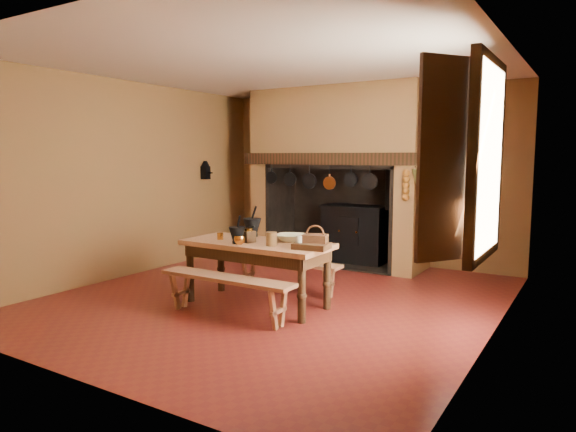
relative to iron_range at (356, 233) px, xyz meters
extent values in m
plane|color=maroon|center=(0.04, -2.45, -0.48)|extent=(5.50, 5.50, 0.00)
plane|color=silver|center=(0.04, -2.45, 2.32)|extent=(5.50, 5.50, 0.00)
cube|color=brown|center=(0.04, 0.30, 0.92)|extent=(5.00, 0.02, 2.80)
cube|color=brown|center=(-2.46, -2.45, 0.92)|extent=(0.02, 5.50, 2.80)
cube|color=brown|center=(2.54, -2.45, 0.92)|extent=(0.02, 5.50, 2.80)
cube|color=brown|center=(0.04, -5.20, 0.92)|extent=(5.00, 0.02, 2.80)
cube|color=brown|center=(-1.51, -0.15, 0.92)|extent=(0.30, 0.90, 2.80)
cube|color=brown|center=(0.99, -0.15, 0.92)|extent=(0.30, 0.90, 2.80)
cube|color=brown|center=(-0.26, -0.15, 1.72)|extent=(2.20, 0.90, 1.20)
cube|color=black|center=(-0.26, -0.55, 1.21)|extent=(2.95, 0.22, 0.18)
cube|color=black|center=(-0.26, 0.27, 0.32)|extent=(2.20, 0.06, 1.60)
cube|color=black|center=(-0.26, -0.15, -0.47)|extent=(2.20, 0.90, 0.02)
cube|color=black|center=(-0.01, 0.00, -0.03)|extent=(1.00, 0.50, 0.90)
cube|color=black|center=(-0.01, -0.02, 0.44)|extent=(1.04, 0.54, 0.04)
cube|color=black|center=(-0.01, -0.26, 0.07)|extent=(0.35, 0.02, 0.45)
cylinder|color=black|center=(0.54, 0.00, 0.77)|extent=(0.10, 0.10, 0.70)
cylinder|color=orange|center=(-0.16, -0.28, 0.07)|extent=(0.03, 0.03, 0.03)
cylinder|color=orange|center=(0.14, -0.28, 0.07)|extent=(0.03, 0.03, 0.03)
cylinder|color=orange|center=(-1.01, -0.15, -0.38)|extent=(0.40, 0.40, 0.20)
cylinder|color=orange|center=(-0.96, -0.40, -0.39)|extent=(0.34, 0.34, 0.18)
cube|color=black|center=(-1.21, -0.05, -0.40)|extent=(0.18, 0.18, 0.16)
cone|color=#586630|center=(1.22, -0.66, 0.90)|extent=(0.20, 0.20, 0.35)
cube|color=white|center=(2.52, -2.85, 1.22)|extent=(0.02, 1.00, 1.60)
cube|color=#341F10|center=(2.49, -2.85, 2.06)|extent=(0.08, 1.16, 0.08)
cube|color=#341F10|center=(2.49, -2.85, 0.38)|extent=(0.08, 1.16, 0.08)
cube|color=#341F10|center=(2.29, -3.53, 1.22)|extent=(0.29, 0.39, 1.60)
cube|color=#341F10|center=(2.29, -2.17, 1.22)|extent=(0.29, 0.39, 1.60)
cube|color=black|center=(-2.38, -0.90, 0.97)|extent=(0.12, 0.12, 0.22)
cone|color=black|center=(-2.38, -0.90, 1.12)|extent=(0.16, 0.16, 0.10)
cylinder|color=black|center=(-2.29, -0.90, 0.97)|extent=(0.12, 0.02, 0.02)
cube|color=#B27A51|center=(0.01, -2.80, 0.24)|extent=(1.73, 0.77, 0.06)
cube|color=#341F10|center=(0.01, -2.80, 0.14)|extent=(1.61, 0.65, 0.13)
cylinder|color=#341F10|center=(-0.76, -3.09, -0.14)|extent=(0.09, 0.09, 0.69)
cylinder|color=#341F10|center=(0.78, -3.09, -0.14)|extent=(0.09, 0.09, 0.69)
cylinder|color=#341F10|center=(-0.76, -2.51, -0.14)|extent=(0.09, 0.09, 0.69)
cylinder|color=#341F10|center=(0.78, -2.51, -0.14)|extent=(0.09, 0.09, 0.69)
cube|color=#B27A51|center=(0.01, -3.37, -0.05)|extent=(1.62, 0.28, 0.04)
cube|color=#B27A51|center=(0.01, -2.13, -0.09)|extent=(1.47, 0.26, 0.04)
cylinder|color=black|center=(-0.26, -2.52, 0.28)|extent=(0.13, 0.13, 0.04)
cone|color=black|center=(-0.26, -2.52, 0.40)|extent=(0.22, 0.22, 0.18)
cylinder|color=black|center=(-0.23, -2.52, 0.55)|extent=(0.09, 0.04, 0.18)
cylinder|color=black|center=(-0.11, -3.02, 0.28)|extent=(0.11, 0.11, 0.03)
cone|color=black|center=(-0.11, -3.02, 0.38)|extent=(0.19, 0.19, 0.16)
cylinder|color=black|center=(-0.08, -3.02, 0.51)|extent=(0.08, 0.04, 0.15)
cube|color=#341F10|center=(-0.05, -2.88, 0.33)|extent=(0.16, 0.16, 0.13)
cylinder|color=orange|center=(-0.05, -2.88, 0.41)|extent=(0.10, 0.10, 0.03)
cylinder|color=black|center=(0.00, -2.88, 0.45)|extent=(0.11, 0.05, 0.04)
cylinder|color=orange|center=(-0.45, -2.90, 0.31)|extent=(0.08, 0.08, 0.08)
cylinder|color=orange|center=(0.07, -2.56, 0.31)|extent=(0.08, 0.08, 0.09)
imported|color=#B1AE88|center=(0.32, -2.56, 0.31)|extent=(0.43, 0.43, 0.08)
cylinder|color=brown|center=(0.30, -2.93, 0.34)|extent=(0.12, 0.12, 0.15)
cylinder|color=beige|center=(0.64, -2.92, 0.33)|extent=(0.10, 0.10, 0.14)
cube|color=#472315|center=(0.77, -2.80, 0.34)|extent=(0.30, 0.25, 0.15)
torus|color=#472315|center=(0.77, -2.80, 0.41)|extent=(0.21, 0.08, 0.21)
cube|color=#341F10|center=(0.77, -2.87, 0.30)|extent=(0.40, 0.31, 0.06)
imported|color=orange|center=(-0.05, -3.05, 0.31)|extent=(0.16, 0.16, 0.10)
camera|label=1|loc=(3.37, -7.58, 1.25)|focal=32.00mm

